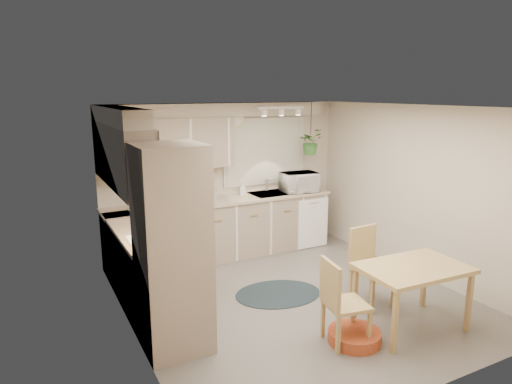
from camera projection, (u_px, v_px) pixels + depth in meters
The scene contains 35 objects.
floor at pixel (294, 298), 5.80m from camera, with size 4.20×4.20×0.00m, color #655F59.
ceiling at pixel (298, 107), 5.28m from camera, with size 4.20×4.20×0.00m, color white.
wall_back at pixel (226, 178), 7.36m from camera, with size 4.00×0.04×2.40m, color #BEB09D.
wall_front at pixel (434, 264), 3.72m from camera, with size 4.00×0.04×2.40m, color #BEB09D.
wall_left at pixel (130, 230), 4.64m from camera, with size 0.04×4.20×2.40m, color #BEB09D.
wall_right at pixel (416, 191), 6.44m from camera, with size 0.04×4.20×2.40m, color #BEB09D.
base_cab_left at pixel (142, 265), 5.69m from camera, with size 0.60×1.85×0.90m, color gray.
base_cab_back at pixel (223, 229), 7.17m from camera, with size 3.60×0.60×0.90m, color gray.
counter_left at pixel (141, 229), 5.60m from camera, with size 0.64×1.89×0.04m, color beige.
counter_back at pixel (223, 201), 7.06m from camera, with size 3.64×0.64×0.04m, color beige.
oven_stack at pixel (172, 250), 4.49m from camera, with size 0.65×0.65×2.10m, color gray.
wall_oven_face at pixel (203, 245), 4.64m from camera, with size 0.02×0.56×0.58m, color white.
upper_cab_left at pixel (123, 156), 5.45m from camera, with size 0.35×2.00×0.75m, color gray.
upper_cab_back at pixel (167, 144), 6.62m from camera, with size 2.00×0.35×0.75m, color gray.
soffit_left at pixel (118, 116), 5.33m from camera, with size 0.30×2.00×0.20m, color #BEB09D.
soffit_back at pixel (217, 110), 6.90m from camera, with size 3.60×0.30×0.20m, color #BEB09D.
cooktop at pixel (154, 241), 5.10m from camera, with size 0.52×0.58×0.02m, color white.
range_hood at pixel (150, 201), 4.99m from camera, with size 0.40×0.60×0.14m, color white.
window_blinds at pixel (265, 151), 7.56m from camera, with size 1.40×0.02×1.00m, color beige.
window_frame at pixel (265, 151), 7.57m from camera, with size 1.50×0.02×1.10m, color beige.
sink at pixel (273, 196), 7.48m from camera, with size 0.70×0.48×0.10m, color #ABADB3.
dishwasher_front at pixel (313, 223), 7.58m from camera, with size 0.58×0.01×0.83m, color white.
track_light_bar at pixel (282, 108), 6.95m from camera, with size 0.80×0.04×0.04m, color white.
wall_clock at pixel (235, 117), 7.19m from camera, with size 0.30×0.30×0.03m, color #EAC252.
dining_table at pixel (411, 297), 5.02m from camera, with size 1.15×0.77×0.73m, color tan.
chair_left at pixel (347, 302), 4.69m from camera, with size 0.43×0.43×0.92m, color tan.
chair_back at pixel (373, 267), 5.56m from camera, with size 0.44×0.44×0.95m, color tan.
braided_rug at pixel (278, 294), 5.92m from camera, with size 1.13×0.85×0.01m, color black.
pet_bed at pixel (354, 336), 4.78m from camera, with size 0.55×0.55×0.13m, color #C75027.
microwave at pixel (299, 180), 7.54m from camera, with size 0.59×0.32×0.40m, color white.
soap_bottle at pixel (242, 192), 7.37m from camera, with size 0.09×0.20×0.09m, color white.
hanging_plant at pixel (310, 145), 7.51m from camera, with size 0.38×0.43×0.33m, color #326C2B.
coffee_maker at pixel (159, 195), 6.58m from camera, with size 0.20×0.24×0.35m, color black.
toaster at pixel (206, 195), 6.94m from camera, with size 0.30×0.17×0.18m, color #ABADB3.
knife_block at pixel (209, 193), 6.99m from camera, with size 0.09×0.09×0.21m, color tan.
Camera 1 is at (-2.91, -4.54, 2.58)m, focal length 32.00 mm.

